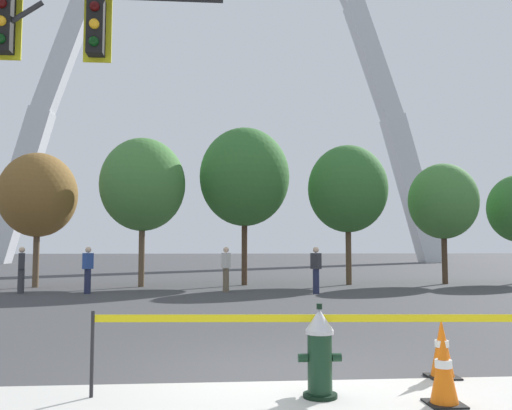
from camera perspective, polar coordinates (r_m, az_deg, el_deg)
ground_plane at (r=6.93m, az=2.68°, el=-17.72°), size 240.00×240.00×0.00m
fire_hydrant at (r=6.02m, az=6.69°, el=-15.19°), size 0.46×0.48×0.99m
caution_tape_barrier at (r=6.00m, az=7.00°, el=-13.69°), size 4.93×0.40×0.91m
traffic_cone_by_hydrant at (r=7.23m, az=18.92°, el=-14.04°), size 0.36×0.36×0.73m
traffic_cone_mid_sidewalk at (r=6.04m, az=19.09°, el=-15.99°), size 0.36×0.36×0.73m
monument_arch at (r=56.54m, az=-3.58°, el=14.36°), size 44.80×2.12×45.19m
tree_far_left at (r=23.32m, az=-21.91°, el=0.98°), size 3.05×3.05×5.34m
tree_left_mid at (r=22.47m, az=-11.81°, el=2.11°), size 3.43×3.43×6.01m
tree_center_left at (r=23.00m, az=-1.21°, el=2.96°), size 3.79×3.79×6.64m
tree_center_right at (r=23.51m, az=9.60°, el=1.68°), size 3.39×3.39×5.94m
tree_right_mid at (r=24.96m, az=19.04°, el=0.37°), size 2.98×2.98×5.22m
pedestrian_walking_left at (r=20.37m, az=-23.41°, el=-6.24°), size 0.29×0.38×1.59m
pedestrian_standing_center at (r=19.54m, az=-17.24°, el=-6.49°), size 0.34×0.39×1.59m
pedestrian_walking_right at (r=18.77m, az=6.32°, el=-6.76°), size 0.36×0.39×1.59m
pedestrian_near_trees at (r=19.40m, az=-3.17°, el=-6.70°), size 0.33×0.39×1.59m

